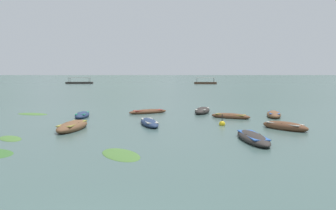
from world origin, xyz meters
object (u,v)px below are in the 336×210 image
(rowboat_7, at_px, (274,115))
(rowboat_2, at_px, (73,126))
(rowboat_4, at_px, (202,111))
(mooring_buoy, at_px, (222,124))
(rowboat_1, at_px, (149,123))
(rowboat_8, at_px, (231,116))
(ferry_0, at_px, (80,83))
(rowboat_5, at_px, (82,115))
(ferry_1, at_px, (205,83))
(rowboat_3, at_px, (285,126))
(rowboat_6, at_px, (148,112))
(rowboat_0, at_px, (253,138))

(rowboat_7, bearing_deg, rowboat_2, -159.41)
(rowboat_4, height_order, mooring_buoy, mooring_buoy)
(rowboat_1, xyz_separation_m, mooring_buoy, (5.33, -0.40, -0.07))
(rowboat_8, height_order, ferry_0, ferry_0)
(rowboat_5, height_order, mooring_buoy, mooring_buoy)
(rowboat_5, relative_size, ferry_1, 0.39)
(ferry_1, distance_m, mooring_buoy, 103.04)
(rowboat_8, bearing_deg, mooring_buoy, -111.45)
(rowboat_4, bearing_deg, rowboat_5, -166.30)
(rowboat_3, height_order, rowboat_6, rowboat_3)
(rowboat_3, relative_size, rowboat_8, 0.99)
(rowboat_2, relative_size, rowboat_8, 1.27)
(rowboat_0, distance_m, rowboat_4, 13.87)
(rowboat_5, bearing_deg, rowboat_2, -84.45)
(rowboat_2, distance_m, rowboat_5, 6.72)
(rowboat_7, relative_size, rowboat_8, 1.06)
(rowboat_2, bearing_deg, ferry_1, 75.92)
(rowboat_6, distance_m, mooring_buoy, 9.63)
(rowboat_5, distance_m, ferry_1, 100.15)
(rowboat_1, bearing_deg, ferry_0, 104.06)
(rowboat_4, bearing_deg, rowboat_0, -87.02)
(rowboat_4, distance_m, ferry_0, 103.49)
(rowboat_1, distance_m, rowboat_2, 5.48)
(rowboat_0, distance_m, ferry_1, 108.78)
(rowboat_4, relative_size, rowboat_7, 1.10)
(rowboat_1, relative_size, ferry_1, 0.49)
(rowboat_2, relative_size, mooring_buoy, 4.61)
(rowboat_4, distance_m, mooring_buoy, 7.98)
(rowboat_2, distance_m, rowboat_7, 17.19)
(rowboat_5, xyz_separation_m, rowboat_8, (12.75, -1.28, -0.02))
(rowboat_6, bearing_deg, mooring_buoy, -55.41)
(rowboat_3, distance_m, mooring_buoy, 4.37)
(ferry_1, xyz_separation_m, mooring_buoy, (-15.38, -101.88, -0.35))
(rowboat_4, relative_size, mooring_buoy, 4.22)
(mooring_buoy, bearing_deg, rowboat_4, 91.61)
(rowboat_2, bearing_deg, rowboat_6, 61.53)
(rowboat_2, distance_m, rowboat_6, 10.58)
(rowboat_7, bearing_deg, rowboat_3, -104.32)
(ferry_1, bearing_deg, rowboat_7, -95.76)
(rowboat_4, bearing_deg, ferry_1, 80.56)
(rowboat_0, bearing_deg, mooring_buoy, 94.85)
(ferry_0, relative_size, ferry_1, 1.15)
(rowboat_7, relative_size, ferry_1, 0.43)
(ferry_0, bearing_deg, mooring_buoy, -73.33)
(rowboat_4, xyz_separation_m, mooring_buoy, (0.22, -7.98, -0.11))
(ferry_0, xyz_separation_m, ferry_1, (47.28, -4.62, 0.00))
(rowboat_2, xyz_separation_m, mooring_buoy, (10.51, 1.37, -0.12))
(rowboat_1, distance_m, ferry_1, 103.57)
(rowboat_5, xyz_separation_m, mooring_buoy, (11.16, -5.31, -0.08))
(ferry_0, bearing_deg, rowboat_4, -72.18)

